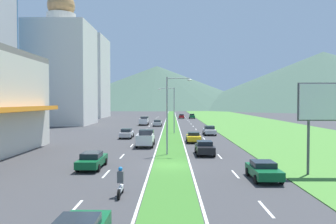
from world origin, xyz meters
name	(u,v)px	position (x,y,z in m)	size (l,w,h in m)	color
ground_plane	(171,166)	(0.00, 0.00, 0.00)	(600.00, 600.00, 0.00)	#38383A
grass_median	(171,123)	(0.00, 60.00, 0.03)	(3.20, 240.00, 0.06)	#387028
grass_verge_right	(247,123)	(20.60, 60.00, 0.03)	(24.00, 240.00, 0.06)	#477F33
lane_dash_left_1	(75,208)	(-5.10, -11.64, 0.01)	(0.16, 2.80, 0.01)	silver
lane_dash_left_2	(106,174)	(-5.10, -3.28, 0.01)	(0.16, 2.80, 0.01)	silver
lane_dash_left_3	(122,156)	(-5.10, 5.07, 0.01)	(0.16, 2.80, 0.01)	silver
lane_dash_left_4	(132,146)	(-5.10, 13.43, 0.01)	(0.16, 2.80, 0.01)	silver
lane_dash_left_5	(138,138)	(-5.10, 21.79, 0.01)	(0.16, 2.80, 0.01)	silver
lane_dash_left_6	(143,133)	(-5.10, 30.15, 0.01)	(0.16, 2.80, 0.01)	silver
lane_dash_left_7	(147,129)	(-5.10, 38.51, 0.01)	(0.16, 2.80, 0.01)	silver
lane_dash_left_8	(149,126)	(-5.10, 46.86, 0.01)	(0.16, 2.80, 0.01)	silver
lane_dash_left_9	(151,124)	(-5.10, 55.22, 0.01)	(0.16, 2.80, 0.01)	silver
lane_dash_left_10	(153,122)	(-5.10, 63.58, 0.01)	(0.16, 2.80, 0.01)	silver
lane_dash_left_11	(155,120)	(-5.10, 71.94, 0.01)	(0.16, 2.80, 0.01)	silver
lane_dash_left_12	(156,119)	(-5.10, 80.30, 0.01)	(0.16, 2.80, 0.01)	silver
lane_dash_left_13	(157,118)	(-5.10, 88.65, 0.01)	(0.16, 2.80, 0.01)	silver
lane_dash_left_14	(158,116)	(-5.10, 97.01, 0.01)	(0.16, 2.80, 0.01)	silver
lane_dash_right_1	(266,209)	(5.10, -11.64, 0.01)	(0.16, 2.80, 0.01)	silver
lane_dash_right_2	(235,174)	(5.10, -3.28, 0.01)	(0.16, 2.80, 0.01)	silver
lane_dash_right_3	(220,156)	(5.10, 5.07, 0.01)	(0.16, 2.80, 0.01)	silver
lane_dash_right_4	(210,146)	(5.10, 13.43, 0.01)	(0.16, 2.80, 0.01)	silver
lane_dash_right_5	(204,138)	(5.10, 21.79, 0.01)	(0.16, 2.80, 0.01)	silver
lane_dash_right_6	(199,133)	(5.10, 30.15, 0.01)	(0.16, 2.80, 0.01)	silver
lane_dash_right_7	(196,129)	(5.10, 38.51, 0.01)	(0.16, 2.80, 0.01)	silver
lane_dash_right_8	(193,126)	(5.10, 46.86, 0.01)	(0.16, 2.80, 0.01)	silver
lane_dash_right_9	(191,124)	(5.10, 55.22, 0.01)	(0.16, 2.80, 0.01)	silver
lane_dash_right_10	(189,122)	(5.10, 63.58, 0.01)	(0.16, 2.80, 0.01)	silver
lane_dash_right_11	(188,120)	(5.10, 71.94, 0.01)	(0.16, 2.80, 0.01)	silver
lane_dash_right_12	(187,119)	(5.10, 80.30, 0.01)	(0.16, 2.80, 0.01)	silver
lane_dash_right_13	(186,118)	(5.10, 88.65, 0.01)	(0.16, 2.80, 0.01)	silver
lane_dash_right_14	(185,117)	(5.10, 97.01, 0.01)	(0.16, 2.80, 0.01)	silver
edge_line_median_left	(165,123)	(-1.75, 60.00, 0.01)	(0.16, 240.00, 0.01)	silver
edge_line_median_right	(178,123)	(1.75, 60.00, 0.01)	(0.16, 240.00, 0.01)	silver
domed_building	(62,70)	(-27.41, 53.05, 13.66)	(14.62, 14.62, 32.93)	silver
midrise_colored	(82,78)	(-32.70, 90.31, 14.48)	(17.64, 17.64, 28.96)	silver
hill_far_left	(80,95)	(-87.80, 285.20, 11.90)	(131.43, 131.43, 23.81)	#516B56
hill_far_center	(157,87)	(-12.65, 258.88, 18.46)	(190.69, 190.69, 36.92)	#3D5647
hill_far_right	(323,80)	(117.85, 227.78, 22.24)	(223.66, 223.66, 44.47)	#3D5647
street_lamp_near	(170,110)	(-0.09, 5.99, 4.84)	(2.75, 0.43, 8.36)	#99999E
street_lamp_mid	(172,107)	(0.18, 29.86, 4.82)	(3.02, 0.38, 8.26)	#99999E
billboard_roadside	(333,106)	(12.51, -3.55, 5.39)	(5.38, 0.28, 7.18)	#4C4C51
car_0	(181,116)	(3.43, 82.23, 0.75)	(1.86, 4.08, 1.47)	maroon
car_1	(157,123)	(-3.21, 47.31, 0.74)	(1.99, 4.02, 1.43)	#B2B2B7
car_2	(92,160)	(-6.72, -1.15, 0.73)	(1.93, 4.67, 1.41)	#0C5128
car_3	(264,170)	(6.81, -5.08, 0.70)	(1.98, 4.00, 1.34)	#0C5128
car_4	(193,137)	(3.16, 16.95, 0.74)	(2.01, 4.02, 1.42)	yellow
car_5	(127,133)	(-6.98, 22.20, 0.76)	(1.92, 4.36, 1.48)	#B2B2B7
car_6	(205,148)	(3.64, 6.12, 0.76)	(1.97, 4.03, 1.48)	black
car_7	(209,130)	(6.60, 27.45, 0.78)	(2.03, 4.61, 1.54)	#B2B2B7
car_8	(192,116)	(6.99, 81.85, 0.81)	(1.85, 4.09, 1.63)	#0C5128
pickup_truck_0	(144,121)	(-6.66, 51.22, 0.98)	(2.18, 5.40, 2.00)	silver
pickup_truck_1	(146,138)	(-3.25, 13.11, 0.98)	(2.18, 5.40, 2.00)	silver
motorcycle_rider	(121,184)	(-3.00, -9.39, 0.75)	(0.36, 2.00, 1.80)	black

